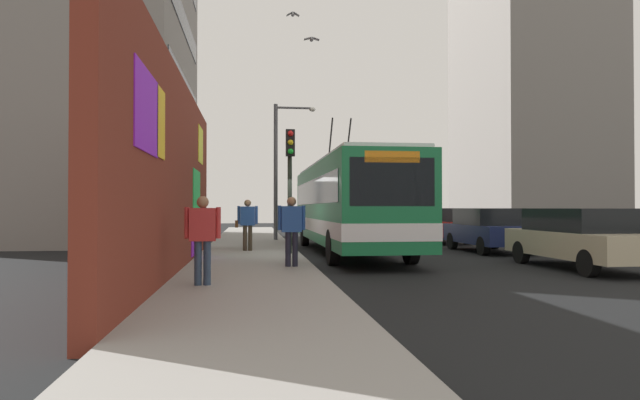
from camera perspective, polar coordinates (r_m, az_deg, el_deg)
name	(u,v)px	position (r m, az deg, el deg)	size (l,w,h in m)	color
ground_plane	(301,259)	(17.16, -1.99, -6.17)	(80.00, 80.00, 0.00)	black
sidewalk_slab	(250,257)	(17.08, -7.37, -5.93)	(48.00, 3.20, 0.15)	gray
graffiti_wall	(176,176)	(13.32, -14.92, 2.48)	(14.32, 0.32, 4.72)	maroon
building_far_left	(95,66)	(29.56, -22.60, 12.84)	(12.99, 8.66, 17.10)	gray
building_far_right	(530,72)	(39.93, 21.19, 12.41)	(9.87, 7.71, 21.42)	gray
city_bus	(347,203)	(19.11, 2.89, -0.28)	(12.28, 2.51, 4.98)	#19723F
parked_car_champagne	(581,237)	(15.76, 25.77, -3.51)	(4.74, 1.94, 1.58)	#C6B793
parked_car_navy	(489,229)	(20.62, 17.32, -2.91)	(4.22, 1.92, 1.58)	navy
parked_car_red	(436,224)	(25.85, 12.10, -2.50)	(4.90, 1.86, 1.58)	#B21E19
pedestrian_midblock	(247,221)	(18.48, -7.65, -2.16)	(0.23, 0.76, 1.72)	#3F3326
pedestrian_near_wall	(203,233)	(10.39, -12.24, -3.38)	(0.22, 0.67, 1.67)	#2D3F59
pedestrian_at_curb	(292,225)	(13.39, -3.01, -2.67)	(0.23, 0.69, 1.72)	#1E1E2D
traffic_light	(290,169)	(17.16, -3.17, 3.23)	(0.49, 0.28, 3.94)	#2D382D
street_lamp	(281,161)	(24.88, -4.15, 4.12)	(0.44, 1.91, 6.19)	#4C4C51
flying_pigeons	(298,4)	(20.99, -2.35, 19.89)	(5.02, 4.52, 2.11)	slate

